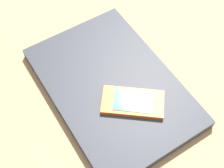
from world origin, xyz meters
TOP-DOWN VIEW (x-y plane):
  - desk_surface at (0.00, 0.00)cm, footprint 120.00×80.00cm
  - laptop_closed at (7.67, 3.14)cm, footprint 39.45×32.55cm
  - cell_phone_on_laptop at (1.89, 4.14)cm, footprint 12.73×11.05cm

SIDE VIEW (x-z plane):
  - desk_surface at x=0.00cm, z-range 0.00..3.00cm
  - laptop_closed at x=7.67cm, z-range 3.00..5.21cm
  - cell_phone_on_laptop at x=1.89cm, z-range 5.18..6.23cm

